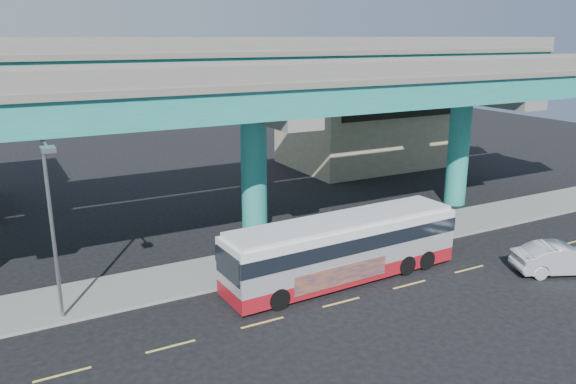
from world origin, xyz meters
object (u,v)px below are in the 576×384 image
transit_bus (343,246)px  sedan (561,259)px  stop_sign (419,209)px  street_lamp (51,205)px

transit_bus → sedan: (10.24, -4.68, -0.97)m
sedan → stop_sign: stop_sign is taller
stop_sign → transit_bus: bearing=-177.8°
transit_bus → sedan: transit_bus is taller
sedan → stop_sign: size_ratio=1.95×
transit_bus → street_lamp: bearing=170.5°
transit_bus → street_lamp: (-12.91, 1.63, 3.53)m
sedan → stop_sign: bearing=49.0°
sedan → street_lamp: size_ratio=0.64×
transit_bus → sedan: 11.30m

